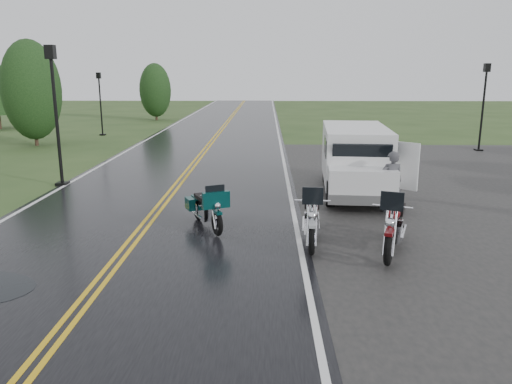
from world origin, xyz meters
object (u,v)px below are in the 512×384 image
(motorcycle_red, at_px, (390,233))
(lamp_post_far_right, at_px, (483,107))
(lamp_post_far_left, at_px, (101,104))
(person_at_van, at_px, (391,183))
(lamp_post_near_left, at_px, (56,117))
(motorcycle_teal, at_px, (217,213))
(van_white, at_px, (332,170))
(motorcycle_silver, at_px, (312,225))

(motorcycle_red, height_order, lamp_post_far_right, lamp_post_far_right)
(lamp_post_far_left, bearing_deg, person_at_van, -51.83)
(lamp_post_near_left, bearing_deg, lamp_post_far_left, 102.57)
(lamp_post_far_left, distance_m, lamp_post_far_right, 21.48)
(motorcycle_red, xyz_separation_m, motorcycle_teal, (-3.55, 1.77, -0.12))
(motorcycle_teal, relative_size, lamp_post_near_left, 0.43)
(lamp_post_near_left, height_order, lamp_post_far_left, lamp_post_near_left)
(van_white, bearing_deg, lamp_post_near_left, 168.21)
(person_at_van, bearing_deg, motorcycle_silver, 47.38)
(van_white, bearing_deg, lamp_post_far_left, 130.41)
(van_white, height_order, person_at_van, van_white)
(person_at_van, bearing_deg, lamp_post_far_right, -129.55)
(motorcycle_teal, relative_size, motorcycle_silver, 0.86)
(van_white, xyz_separation_m, lamp_post_far_right, (8.64, 10.72, 1.06))
(person_at_van, relative_size, lamp_post_near_left, 0.36)
(motorcycle_teal, distance_m, lamp_post_far_right, 17.96)
(lamp_post_near_left, relative_size, lamp_post_far_left, 1.23)
(motorcycle_silver, bearing_deg, van_white, 82.11)
(motorcycle_red, relative_size, van_white, 0.45)
(motorcycle_red, height_order, lamp_post_near_left, lamp_post_near_left)
(motorcycle_teal, relative_size, lamp_post_far_right, 0.48)
(motorcycle_silver, relative_size, lamp_post_far_right, 0.56)
(motorcycle_teal, relative_size, lamp_post_far_left, 0.53)
(motorcycle_red, relative_size, motorcycle_silver, 1.03)
(motorcycle_red, bearing_deg, motorcycle_teal, 172.80)
(van_white, bearing_deg, motorcycle_silver, -97.87)
(motorcycle_red, bearing_deg, lamp_post_far_left, 139.82)
(motorcycle_red, distance_m, van_white, 4.69)
(person_at_van, relative_size, lamp_post_far_left, 0.44)
(motorcycle_teal, xyz_separation_m, lamp_post_near_left, (-5.87, 5.49, 1.75))
(van_white, distance_m, lamp_post_near_left, 9.33)
(lamp_post_near_left, bearing_deg, motorcycle_teal, -43.07)
(motorcycle_teal, distance_m, van_white, 4.18)
(lamp_post_far_left, bearing_deg, lamp_post_far_right, -16.06)
(motorcycle_red, height_order, motorcycle_teal, motorcycle_red)
(van_white, relative_size, lamp_post_far_right, 1.28)
(lamp_post_far_right, bearing_deg, person_at_van, -122.08)
(van_white, xyz_separation_m, lamp_post_near_left, (-8.87, 2.62, 1.28))
(motorcycle_red, relative_size, lamp_post_far_right, 0.58)
(van_white, distance_m, person_at_van, 1.68)
(motorcycle_silver, bearing_deg, motorcycle_teal, 154.43)
(person_at_van, bearing_deg, van_white, -28.02)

